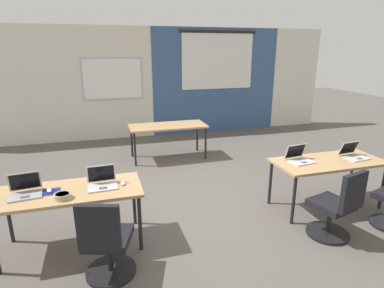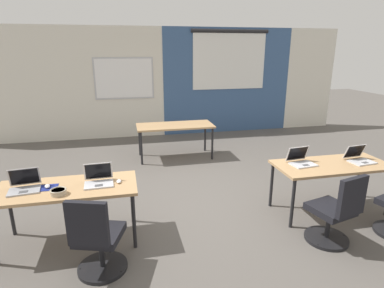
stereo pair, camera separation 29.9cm
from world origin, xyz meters
name	(u,v)px [view 1 (the left image)]	position (x,y,z in m)	size (l,w,h in m)	color
ground_plane	(200,203)	(0.00, 0.00, 0.00)	(24.00, 24.00, 0.00)	#56514C
back_wall_assembly	(153,82)	(0.05, 4.19, 1.41)	(10.00, 0.27, 2.80)	silver
desk_near_left	(70,195)	(-1.75, -0.60, 0.66)	(1.60, 0.70, 0.72)	tan
desk_near_right	(328,164)	(1.75, -0.60, 0.66)	(1.60, 0.70, 0.72)	tan
desk_far_center	(168,128)	(0.00, 2.20, 0.66)	(1.60, 0.70, 0.72)	tan
laptop_near_left_end	(25,191)	(-2.20, -0.58, 0.77)	(0.36, 0.32, 0.23)	#9E9EA3
mousepad_near_left_end	(50,192)	(-1.96, -0.58, 0.72)	(0.22, 0.19, 0.00)	navy
mouse_near_left_end	(49,190)	(-1.96, -0.58, 0.74)	(0.08, 0.11, 0.03)	silver
laptop_near_right_end	(354,154)	(2.18, -0.59, 0.77)	(0.36, 0.35, 0.22)	silver
laptop_near_left_inner	(102,182)	(-1.39, -0.59, 0.77)	(0.34, 0.29, 0.23)	silver
mouse_near_left_inner	(123,183)	(-1.15, -0.61, 0.74)	(0.06, 0.10, 0.03)	silver
chair_near_left_inner	(107,246)	(-1.39, -1.28, 0.38)	(0.55, 0.60, 0.92)	black
laptop_near_right_inner	(299,158)	(1.32, -0.51, 0.77)	(0.36, 0.34, 0.23)	silver
chair_near_right_inner	(336,210)	(1.31, -1.33, 0.38)	(0.54, 0.59, 0.92)	black
snack_bowl	(62,196)	(-1.80, -0.80, 0.76)	(0.18, 0.18, 0.06)	tan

